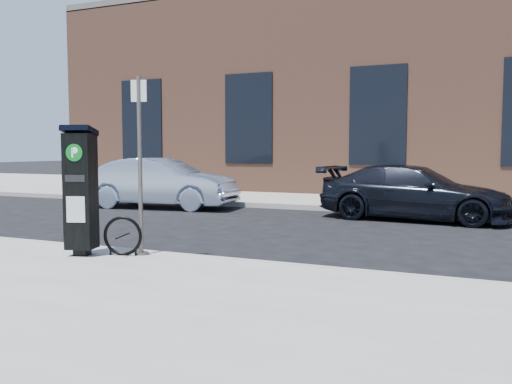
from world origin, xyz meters
The scene contains 10 objects.
ground centered at (0.00, 0.00, 0.00)m, with size 120.00×120.00×0.00m, color black.
sidewalk_far centered at (0.00, 14.00, 0.07)m, with size 60.00×12.00×0.15m, color gray.
curb_near centered at (0.00, -0.02, 0.07)m, with size 60.00×0.12×0.16m, color #9E9B93.
curb_far centered at (0.00, 8.02, 0.07)m, with size 60.00×0.12×0.16m, color #9E9B93.
building centered at (0.00, 17.00, 4.15)m, with size 28.00×10.05×8.25m.
parking_kiosk centered at (-2.11, -0.71, 1.19)m, with size 0.56×0.53×2.03m.
sign_pole centered at (-1.28, -0.30, 1.53)m, with size 0.24×0.22×2.79m.
bike_rack centered at (-1.49, -0.49, 0.46)m, with size 0.62×0.22×0.63m.
car_silver centered at (-5.61, 6.77, 0.77)m, with size 1.63×4.68×1.54m, color #98A8C1.
car_dark centered at (1.95, 7.01, 0.70)m, with size 1.97×4.83×1.40m, color black.
Camera 1 is at (3.79, -7.33, 1.81)m, focal length 38.00 mm.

